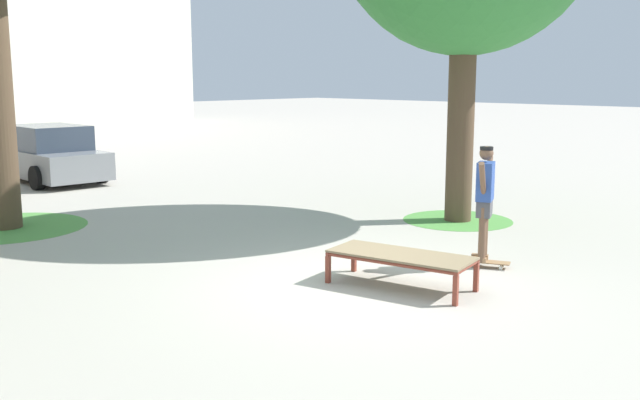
{
  "coord_description": "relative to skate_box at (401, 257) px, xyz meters",
  "views": [
    {
      "loc": [
        -7.11,
        -6.2,
        2.78
      ],
      "look_at": [
        0.29,
        1.01,
        1.0
      ],
      "focal_mm": 40.48,
      "sensor_mm": 36.0,
      "label": 1
    }
  ],
  "objects": [
    {
      "name": "ground_plane",
      "position": [
        -0.29,
        0.49,
        -0.41
      ],
      "size": [
        120.0,
        120.0,
        0.0
      ],
      "primitive_type": "plane",
      "color": "#B2AA9E"
    },
    {
      "name": "skate_box",
      "position": [
        0.0,
        0.0,
        0.0
      ],
      "size": [
        1.13,
        2.01,
        0.46
      ],
      "color": "brown",
      "rests_on": "ground"
    },
    {
      "name": "skateboard",
      "position": [
        1.66,
        -0.22,
        -0.34
      ],
      "size": [
        0.5,
        0.81,
        0.09
      ],
      "color": "#9E754C",
      "rests_on": "ground"
    },
    {
      "name": "skater",
      "position": [
        1.66,
        -0.22,
        0.66
      ],
      "size": [
        0.95,
        0.47,
        1.69
      ],
      "color": "brown",
      "rests_on": "skateboard"
    },
    {
      "name": "grass_patch_near_right",
      "position": [
        4.36,
        2.0,
        -0.41
      ],
      "size": [
        2.12,
        2.12,
        0.01
      ],
      "primitive_type": "cylinder",
      "color": "#519342",
      "rests_on": "ground"
    },
    {
      "name": "grass_patch_mid_back",
      "position": [
        -2.11,
        7.64,
        -0.41
      ],
      "size": [
        2.96,
        2.96,
        0.01
      ],
      "primitive_type": "cylinder",
      "color": "#519342",
      "rests_on": "ground"
    },
    {
      "name": "car_grey",
      "position": [
        1.23,
        12.83,
        0.28
      ],
      "size": [
        2.03,
        4.26,
        1.5
      ],
      "color": "slate",
      "rests_on": "ground"
    }
  ]
}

